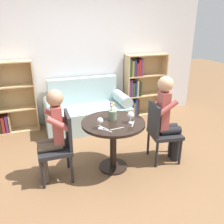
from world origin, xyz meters
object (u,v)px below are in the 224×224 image
object	(u,v)px
chair_left	(60,144)
bookshelf_right	(139,86)
couch	(87,111)
chair_right	(160,130)
bookshelf_left	(4,101)
person_right	(167,117)
wine_glass_right	(131,115)
flower_vase	(113,114)
person_left	(52,134)
wine_glass_left	(100,121)

from	to	relation	value
chair_left	bookshelf_right	bearing A→B (deg)	132.95
couch	chair_right	world-z (taller)	couch
couch	chair_right	xyz separation A→B (m)	(0.71, -1.54, 0.18)
chair_right	couch	bearing A→B (deg)	33.09
chair_left	bookshelf_left	bearing A→B (deg)	-155.08
person_right	wine_glass_right	world-z (taller)	person_right
chair_right	flower_vase	xyz separation A→B (m)	(-0.69, 0.12, 0.30)
bookshelf_left	wine_glass_right	world-z (taller)	bookshelf_left
wine_glass_right	flower_vase	bearing A→B (deg)	133.98
flower_vase	person_left	bearing A→B (deg)	-176.90
person_right	wine_glass_left	bearing A→B (deg)	102.93
person_left	wine_glass_right	size ratio (longest dim) A/B	7.90
couch	wine_glass_left	distance (m)	1.73
person_right	flower_vase	xyz separation A→B (m)	(-0.78, 0.14, 0.10)
chair_right	person_left	world-z (taller)	person_left
couch	bookshelf_right	distance (m)	1.31
person_left	person_right	bearing A→B (deg)	87.89
wine_glass_left	wine_glass_right	xyz separation A→B (m)	(0.42, 0.03, 0.00)
bookshelf_right	couch	bearing A→B (deg)	-167.79
wine_glass_left	wine_glass_right	bearing A→B (deg)	4.15
couch	flower_vase	bearing A→B (deg)	-89.22
wine_glass_left	flower_vase	size ratio (longest dim) A/B	0.56
chair_left	wine_glass_left	world-z (taller)	chair_left
wine_glass_left	wine_glass_right	distance (m)	0.43
bookshelf_left	bookshelf_right	world-z (taller)	same
person_left	couch	bearing A→B (deg)	152.55
chair_left	person_left	world-z (taller)	person_left
wine_glass_right	chair_left	bearing A→B (deg)	171.12
bookshelf_left	wine_glass_right	bearing A→B (deg)	-48.26
chair_right	person_left	size ratio (longest dim) A/B	0.74
person_right	wine_glass_left	world-z (taller)	person_right
person_left	wine_glass_right	xyz separation A→B (m)	(1.00, -0.15, 0.16)
chair_left	person_right	world-z (taller)	person_right
couch	chair_left	bearing A→B (deg)	-115.87
person_right	flower_vase	distance (m)	0.79
bookshelf_right	chair_left	size ratio (longest dim) A/B	1.46
person_left	person_right	world-z (taller)	person_right
chair_left	person_right	xyz separation A→B (m)	(1.51, -0.09, 0.20)
bookshelf_right	chair_right	size ratio (longest dim) A/B	1.46
couch	flower_vase	world-z (taller)	flower_vase
couch	chair_right	size ratio (longest dim) A/B	1.76
couch	bookshelf_left	bearing A→B (deg)	169.65
bookshelf_right	flower_vase	xyz separation A→B (m)	(-1.21, -1.69, 0.14)
chair_left	wine_glass_left	xyz separation A→B (m)	(0.49, -0.17, 0.32)
couch	flower_vase	size ratio (longest dim) A/B	6.21
couch	bookshelf_left	distance (m)	1.53
person_right	couch	bearing A→B (deg)	35.29
couch	person_left	distance (m)	1.70
person_right	wine_glass_right	size ratio (longest dim) A/B	8.34
bookshelf_right	flower_vase	bearing A→B (deg)	-125.75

